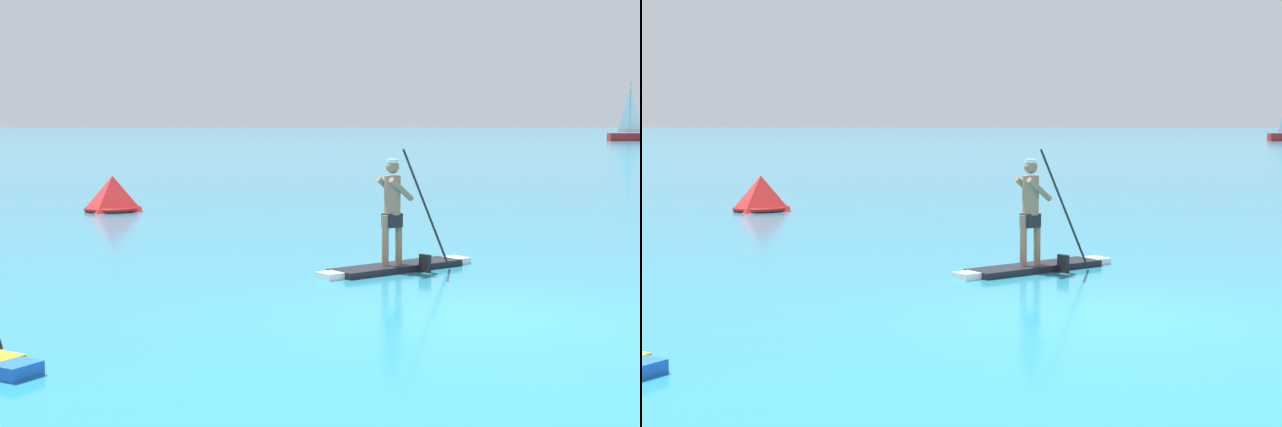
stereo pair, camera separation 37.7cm
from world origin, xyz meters
The scene contains 4 objects.
ground centered at (0.00, 0.00, 0.00)m, with size 440.00×440.00×0.00m, color teal.
paddleboarder_mid_center centered at (-0.61, 3.62, 0.42)m, with size 2.62×2.09×2.00m.
race_marker_buoy centered at (-7.12, 13.59, 0.40)m, with size 1.53×1.53×0.92m.
sailboat_right_horizon centered at (30.79, 88.57, 0.86)m, with size 4.35×1.38×6.07m.
Camera 1 is at (-1.97, -11.77, 2.44)m, focal length 54.91 mm.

